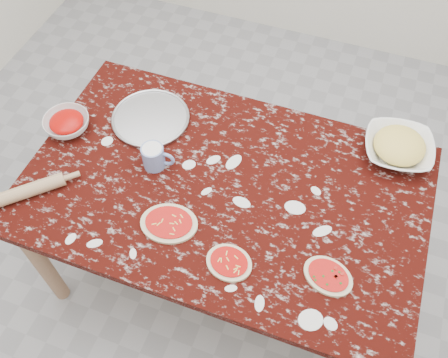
% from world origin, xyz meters
% --- Properties ---
extents(ground, '(4.00, 4.00, 0.00)m').
position_xyz_m(ground, '(0.00, 0.00, 0.00)').
color(ground, gray).
extents(worktable, '(1.60, 1.00, 0.75)m').
position_xyz_m(worktable, '(0.00, 0.00, 0.67)').
color(worktable, black).
rests_on(worktable, ground).
extents(pizza_tray, '(0.35, 0.35, 0.01)m').
position_xyz_m(pizza_tray, '(-0.43, 0.22, 0.76)').
color(pizza_tray, '#B2B2B7').
rests_on(pizza_tray, worktable).
extents(sauce_bowl, '(0.22, 0.22, 0.06)m').
position_xyz_m(sauce_bowl, '(-0.74, 0.05, 0.78)').
color(sauce_bowl, white).
rests_on(sauce_bowl, worktable).
extents(cheese_bowl, '(0.32, 0.32, 0.07)m').
position_xyz_m(cheese_bowl, '(0.62, 0.40, 0.78)').
color(cheese_bowl, white).
rests_on(cheese_bowl, worktable).
extents(flour_mug, '(0.14, 0.09, 0.11)m').
position_xyz_m(flour_mug, '(-0.30, 0.00, 0.81)').
color(flour_mug, '#6E82BB').
rests_on(flour_mug, worktable).
extents(pizza_left, '(0.25, 0.21, 0.02)m').
position_xyz_m(pizza_left, '(-0.14, -0.24, 0.76)').
color(pizza_left, beige).
rests_on(pizza_left, worktable).
extents(pizza_mid, '(0.19, 0.16, 0.02)m').
position_xyz_m(pizza_mid, '(0.13, -0.31, 0.76)').
color(pizza_mid, beige).
rests_on(pizza_mid, worktable).
extents(pizza_right, '(0.21, 0.18, 0.02)m').
position_xyz_m(pizza_right, '(0.48, -0.24, 0.76)').
color(pizza_right, beige).
rests_on(pizza_right, worktable).
extents(rolling_pin, '(0.23, 0.23, 0.05)m').
position_xyz_m(rolling_pin, '(-0.70, -0.30, 0.78)').
color(rolling_pin, tan).
rests_on(rolling_pin, worktable).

